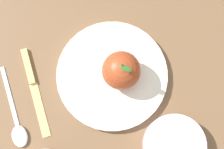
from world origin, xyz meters
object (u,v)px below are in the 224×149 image
at_px(apple, 121,71).
at_px(side_bowl, 173,146).
at_px(dinner_plate, 112,75).
at_px(knife, 33,84).
at_px(spoon, 17,126).

bearing_deg(apple, side_bowl, -15.35).
bearing_deg(side_bowl, apple, 164.65).
relative_size(dinner_plate, apple, 2.50).
relative_size(dinner_plate, knife, 1.38).
xyz_separation_m(side_bowl, spoon, (-0.29, -0.18, -0.02)).
height_order(apple, knife, apple).
bearing_deg(apple, spoon, -113.82).
bearing_deg(knife, apple, 45.25).
height_order(dinner_plate, side_bowl, side_bowl).
relative_size(side_bowl, knife, 0.73).
bearing_deg(apple, knife, -134.75).
xyz_separation_m(apple, spoon, (-0.10, -0.23, -0.05)).
bearing_deg(knife, dinner_plate, 45.44).
height_order(dinner_plate, spoon, dinner_plate).
bearing_deg(spoon, apple, 66.18).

